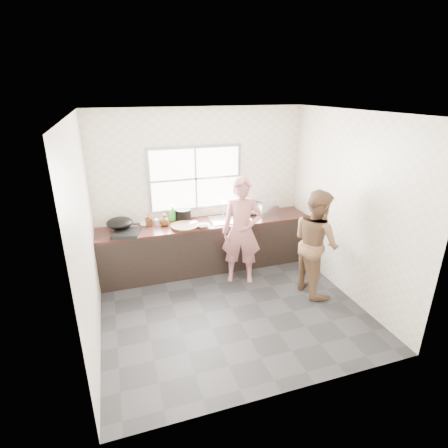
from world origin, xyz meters
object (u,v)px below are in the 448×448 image
object	(u,v)px
glass_jar	(157,222)
dish_rack	(264,207)
pot_lid_left	(130,233)
bottle_brown_short	(165,220)
bowl_held	(247,220)
plate_food	(146,223)
bowl_crabs	(242,216)
burner	(126,233)
wok	(120,223)
person_side	(316,242)
woman	(242,235)
black_pot	(183,215)
bottle_brown_tall	(149,221)
bottle_green	(173,213)
bowl_mince	(203,226)
pot_lid_right	(131,228)
cutting_board	(185,226)

from	to	relation	value
glass_jar	dish_rack	distance (m)	1.88
pot_lid_left	bottle_brown_short	bearing A→B (deg)	14.96
bowl_held	plate_food	distance (m)	1.68
bowl_crabs	bottle_brown_short	distance (m)	1.34
bowl_held	burner	size ratio (longest dim) A/B	0.55
wok	person_side	bearing A→B (deg)	-24.58
bowl_crabs	dish_rack	distance (m)	0.43
woman	dish_rack	bearing A→B (deg)	63.16
burner	black_pot	bearing A→B (deg)	21.34
burner	bottle_brown_tall	bearing A→B (deg)	35.35
plate_food	glass_jar	size ratio (longest dim) A/B	1.96
bowl_held	black_pot	world-z (taller)	black_pot
black_pot	burner	bearing A→B (deg)	-158.66
bottle_green	bottle_brown_short	size ratio (longest dim) A/B	1.65
bowl_mince	bottle_brown_tall	world-z (taller)	bottle_brown_tall
dish_rack	pot_lid_left	bearing A→B (deg)	160.83
burner	pot_lid_right	size ratio (longest dim) A/B	1.56
woman	pot_lid_right	xyz separation A→B (m)	(-1.66, 0.67, 0.06)
bottle_brown_tall	dish_rack	size ratio (longest dim) A/B	0.43
dish_rack	bottle_green	bearing A→B (deg)	150.18
person_side	bottle_brown_tall	xyz separation A→B (m)	(-2.30, 1.33, 0.14)
black_pot	woman	bearing A→B (deg)	-46.26
bowl_crabs	black_pot	xyz separation A→B (m)	(-0.99, 0.21, 0.06)
wok	bottle_brown_tall	bearing A→B (deg)	8.54
black_pot	pot_lid_left	xyz separation A→B (m)	(-0.91, -0.33, -0.09)
bowl_mince	burner	size ratio (longest dim) A/B	0.49
burner	pot_lid_right	world-z (taller)	burner
woman	pot_lid_right	world-z (taller)	woman
cutting_board	bottle_brown_short	size ratio (longest dim) A/B	2.45
dish_rack	pot_lid_right	size ratio (longest dim) A/B	1.74
black_pot	plate_food	world-z (taller)	black_pot
bowl_crabs	wok	size ratio (longest dim) A/B	0.53
bowl_crabs	dish_rack	size ratio (longest dim) A/B	0.50
bottle_brown_tall	glass_jar	world-z (taller)	bottle_brown_tall
glass_jar	bottle_brown_short	bearing A→B (deg)	-27.93
dish_rack	bowl_mince	bearing A→B (deg)	168.64
bottle_brown_short	plate_food	bearing A→B (deg)	148.64
dish_rack	pot_lid_left	size ratio (longest dim) A/B	1.68
bottle_green	glass_jar	xyz separation A→B (m)	(-0.29, -0.11, -0.10)
bowl_crabs	bottle_brown_tall	bearing A→B (deg)	176.41
person_side	cutting_board	distance (m)	2.07
bowl_held	bottle_brown_short	world-z (taller)	bottle_brown_short
bottle_green	bottle_brown_short	xyz separation A→B (m)	(-0.17, -0.17, -0.06)
bottle_brown_tall	wok	bearing A→B (deg)	-171.46
bowl_mince	woman	bearing A→B (deg)	-34.26
bottle_green	person_side	bearing A→B (deg)	-37.40
bowl_crabs	bottle_brown_short	world-z (taller)	bottle_brown_short
bottle_green	bottle_brown_tall	xyz separation A→B (m)	(-0.42, -0.11, -0.06)
bowl_crabs	glass_jar	distance (m)	1.46
bowl_mince	dish_rack	size ratio (longest dim) A/B	0.44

